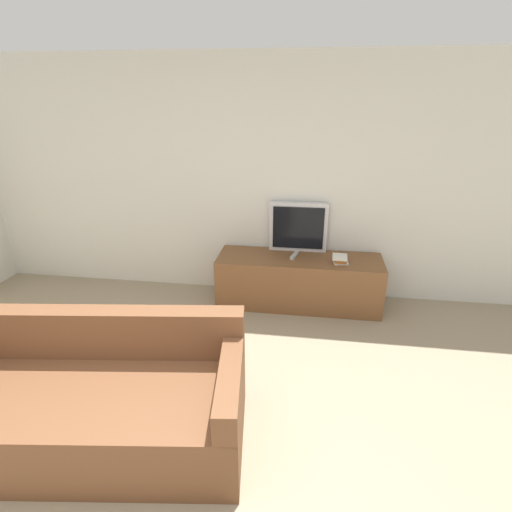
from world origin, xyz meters
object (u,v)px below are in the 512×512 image
object	(u,v)px
tv_stand	(299,281)
couch	(90,404)
remote_on_stand	(294,255)
television	(298,227)
book_stack	(340,259)

from	to	relation	value
tv_stand	couch	bearing A→B (deg)	-122.11
couch	remote_on_stand	world-z (taller)	couch
television	book_stack	size ratio (longest dim) A/B	2.99
tv_stand	couch	distance (m)	2.45
tv_stand	remote_on_stand	world-z (taller)	remote_on_stand
television	couch	xyz separation A→B (m)	(-1.27, -2.30, -0.55)
tv_stand	book_stack	xyz separation A→B (m)	(0.42, -0.06, 0.31)
tv_stand	television	xyz separation A→B (m)	(-0.04, 0.23, 0.55)
couch	remote_on_stand	xyz separation A→B (m)	(1.24, 2.11, 0.28)
tv_stand	remote_on_stand	bearing A→B (deg)	149.85
book_stack	remote_on_stand	world-z (taller)	book_stack
television	book_stack	distance (m)	0.59
tv_stand	remote_on_stand	distance (m)	0.30
tv_stand	television	distance (m)	0.60
tv_stand	television	world-z (taller)	television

